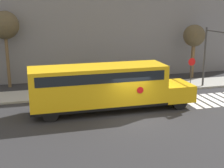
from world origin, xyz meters
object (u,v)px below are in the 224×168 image
stop_sign (191,69)px  tree_far_sidewalk (194,37)px  traffic_light (214,50)px  tree_near_sidewalk (5,26)px  school_bus (105,86)px

stop_sign → tree_far_sidewalk: (2.25, 3.77, 2.26)m
traffic_light → tree_near_sidewalk: tree_near_sidewalk is taller
traffic_light → tree_far_sidewalk: traffic_light is taller
school_bus → stop_sign: (8.42, 3.56, -0.05)m
school_bus → tree_near_sidewalk: size_ratio=1.71×
school_bus → tree_far_sidewalk: 13.13m
traffic_light → tree_far_sidewalk: 4.98m
traffic_light → tree_near_sidewalk: (-16.19, 5.78, 1.78)m
school_bus → stop_sign: bearing=22.9°
school_bus → traffic_light: (9.70, 2.47, 1.70)m
stop_sign → tree_far_sidewalk: bearing=59.2°
stop_sign → tree_far_sidewalk: 4.94m
school_bus → stop_sign: size_ratio=4.18×
tree_near_sidewalk → tree_far_sidewalk: (17.16, -0.92, -1.27)m
tree_far_sidewalk → school_bus: bearing=-145.5°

